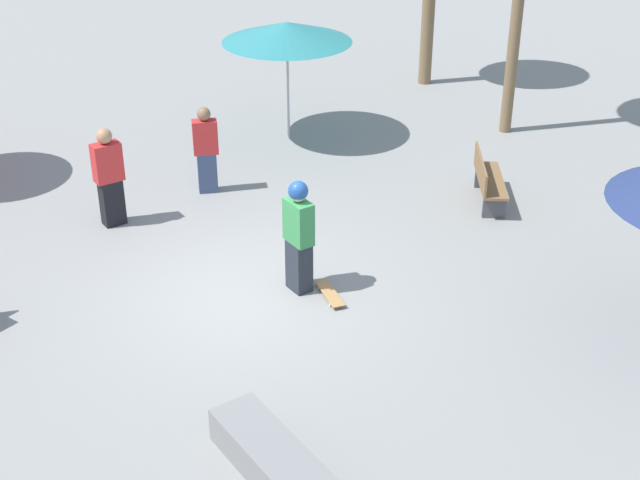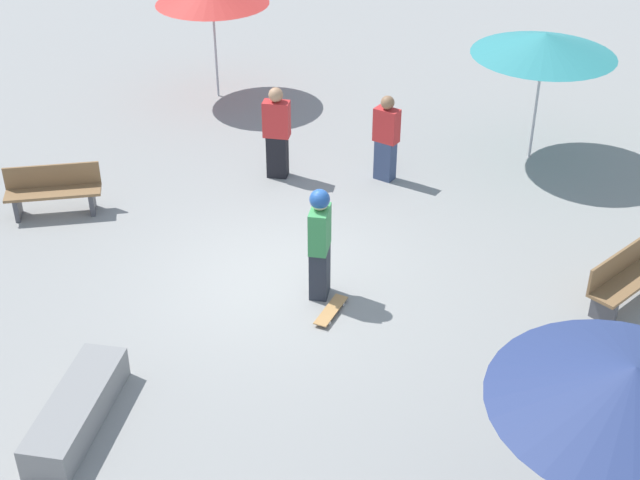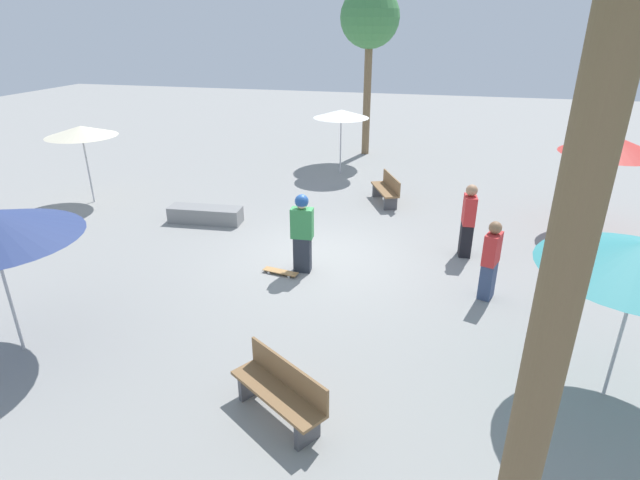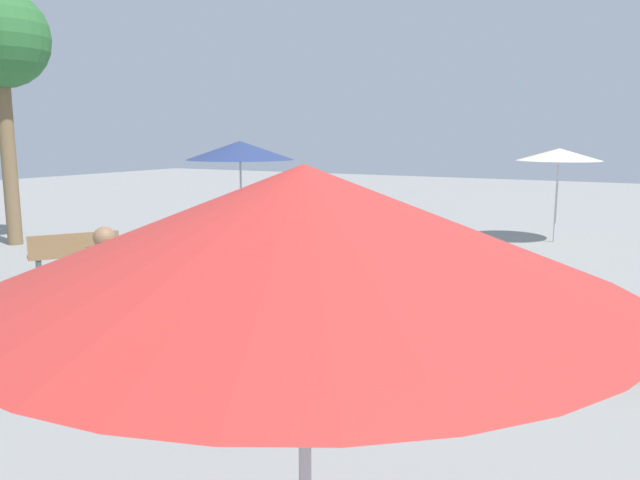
# 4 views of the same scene
# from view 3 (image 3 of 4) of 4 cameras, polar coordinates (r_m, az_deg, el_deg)

# --- Properties ---
(ground_plane) EXTENTS (60.00, 60.00, 0.00)m
(ground_plane) POSITION_cam_3_polar(r_m,az_deg,el_deg) (11.70, 0.06, -2.11)
(ground_plane) COLOR gray
(skater_main) EXTENTS (0.30, 0.49, 1.78)m
(skater_main) POSITION_cam_3_polar(r_m,az_deg,el_deg) (10.74, -2.05, 1.06)
(skater_main) COLOR #282D38
(skater_main) RESTS_ON ground_plane
(skateboard) EXTENTS (0.34, 0.82, 0.07)m
(skateboard) POSITION_cam_3_polar(r_m,az_deg,el_deg) (11.00, -4.54, -3.62)
(skateboard) COLOR #B7844C
(skateboard) RESTS_ON ground_plane
(concrete_ledge) EXTENTS (0.73, 2.05, 0.43)m
(concrete_ledge) POSITION_cam_3_polar(r_m,az_deg,el_deg) (14.11, -12.95, 2.84)
(concrete_ledge) COLOR gray
(concrete_ledge) RESTS_ON ground_plane
(bench_near) EXTENTS (1.64, 1.05, 0.85)m
(bench_near) POSITION_cam_3_polar(r_m,az_deg,el_deg) (15.35, 7.62, 5.76)
(bench_near) COLOR #47474C
(bench_near) RESTS_ON ground_plane
(bench_far) EXTENTS (1.24, 1.58, 0.85)m
(bench_far) POSITION_cam_3_polar(r_m,az_deg,el_deg) (7.18, -4.56, -16.85)
(bench_far) COLOR #47474C
(bench_far) RESTS_ON ground_plane
(shade_umbrella_red) EXTENTS (2.40, 2.40, 2.55)m
(shade_umbrella_red) POSITION_cam_3_polar(r_m,az_deg,el_deg) (14.47, 30.36, 9.40)
(shade_umbrella_red) COLOR #B7B7BC
(shade_umbrella_red) RESTS_ON ground_plane
(shade_umbrella_white) EXTENTS (1.95, 1.95, 2.30)m
(shade_umbrella_white) POSITION_cam_3_polar(r_m,az_deg,el_deg) (17.90, 2.43, 14.21)
(shade_umbrella_white) COLOR #B7B7BC
(shade_umbrella_white) RESTS_ON ground_plane
(shade_umbrella_cream) EXTENTS (2.03, 2.03, 2.32)m
(shade_umbrella_cream) POSITION_cam_3_polar(r_m,az_deg,el_deg) (16.42, -25.65, 11.15)
(shade_umbrella_cream) COLOR #B7B7BC
(shade_umbrella_cream) RESTS_ON ground_plane
(palm_tree_far_back) EXTENTS (2.28, 2.28, 6.40)m
(palm_tree_far_back) POSITION_cam_3_polar(r_m,az_deg,el_deg) (20.86, 5.72, 23.72)
(palm_tree_far_back) COLOR brown
(palm_tree_far_back) RESTS_ON ground_plane
(bystander_watching) EXTENTS (0.50, 0.38, 1.63)m
(bystander_watching) POSITION_cam_3_polar(r_m,az_deg,el_deg) (10.28, 18.90, -2.25)
(bystander_watching) COLOR #38476B
(bystander_watching) RESTS_ON ground_plane
(bystander_far) EXTENTS (0.49, 0.30, 1.74)m
(bystander_far) POSITION_cam_3_polar(r_m,az_deg,el_deg) (12.02, 16.55, 2.09)
(bystander_far) COLOR black
(bystander_far) RESTS_ON ground_plane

